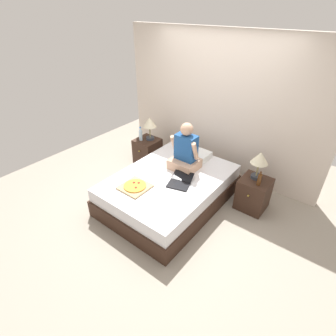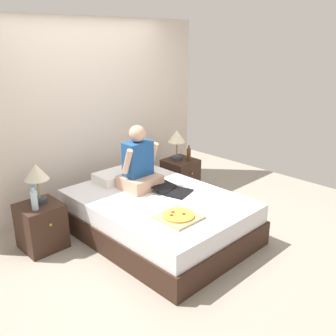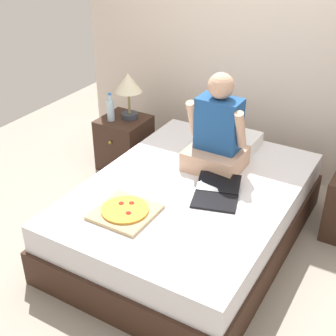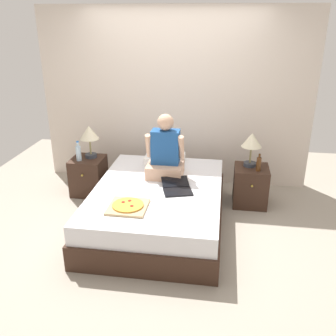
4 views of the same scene
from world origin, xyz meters
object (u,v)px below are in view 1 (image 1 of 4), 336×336
object	(u,v)px
nightstand_right	(253,194)
pizza_box	(135,187)
lamp_on_left_nightstand	(150,124)
laptop	(180,182)
nightstand_left	(148,151)
bed	(169,189)
beer_bottle	(259,180)
water_bottle	(141,135)
lamp_on_right_nightstand	(260,160)
person_seated	(185,152)

from	to	relation	value
nightstand_right	pizza_box	size ratio (longest dim) A/B	1.31
lamp_on_left_nightstand	laptop	xyz separation A→B (m)	(1.31, -0.80, -0.34)
lamp_on_left_nightstand	nightstand_right	distance (m)	2.28
nightstand_right	laptop	xyz separation A→B (m)	(-0.89, -0.75, 0.25)
nightstand_left	nightstand_right	size ratio (longest dim) A/B	1.00
bed	beer_bottle	world-z (taller)	beer_bottle
water_bottle	pizza_box	bearing A→B (deg)	-49.94
beer_bottle	laptop	xyz separation A→B (m)	(-0.96, -0.65, -0.10)
lamp_on_right_nightstand	lamp_on_left_nightstand	bearing A→B (deg)	180.00
lamp_on_left_nightstand	nightstand_left	bearing A→B (deg)	-128.62
beer_bottle	pizza_box	bearing A→B (deg)	-140.72
nightstand_left	laptop	world-z (taller)	laptop
bed	lamp_on_right_nightstand	world-z (taller)	lamp_on_right_nightstand
water_bottle	bed	bearing A→B (deg)	-27.43
nightstand_right	lamp_on_right_nightstand	size ratio (longest dim) A/B	1.16
lamp_on_left_nightstand	person_seated	xyz separation A→B (m)	(1.11, -0.39, -0.07)
nightstand_left	pizza_box	xyz separation A→B (m)	(0.90, -1.25, 0.25)
person_seated	laptop	distance (m)	0.53
bed	lamp_on_right_nightstand	size ratio (longest dim) A/B	4.63
bed	laptop	xyz separation A→B (m)	(0.23, -0.04, 0.27)
bed	lamp_on_left_nightstand	distance (m)	1.45
nightstand_left	lamp_on_right_nightstand	size ratio (longest dim) A/B	1.16
lamp_on_left_nightstand	nightstand_right	size ratio (longest dim) A/B	0.86
water_bottle	person_seated	world-z (taller)	person_seated
lamp_on_right_nightstand	bed	bearing A→B (deg)	-145.01
nightstand_left	person_seated	xyz separation A→B (m)	(1.15, -0.34, 0.52)
water_bottle	laptop	bearing A→B (deg)	-24.84
nightstand_left	laptop	xyz separation A→B (m)	(1.35, -0.75, 0.25)
person_seated	lamp_on_left_nightstand	bearing A→B (deg)	160.63
nightstand_left	pizza_box	world-z (taller)	pizza_box
lamp_on_left_nightstand	person_seated	distance (m)	1.18
lamp_on_right_nightstand	person_seated	distance (m)	1.13
lamp_on_right_nightstand	pizza_box	size ratio (longest dim) A/B	1.12
nightstand_right	beer_bottle	size ratio (longest dim) A/B	2.27
beer_bottle	person_seated	xyz separation A→B (m)	(-1.16, -0.24, 0.16)
water_bottle	person_seated	size ratio (longest dim) A/B	0.35
bed	person_seated	distance (m)	0.65
person_seated	laptop	xyz separation A→B (m)	(0.20, -0.41, -0.27)
lamp_on_left_nightstand	laptop	distance (m)	1.57
lamp_on_left_nightstand	nightstand_right	xyz separation A→B (m)	(2.20, -0.05, -0.59)
lamp_on_left_nightstand	lamp_on_right_nightstand	bearing A→B (deg)	0.00
water_bottle	laptop	xyz separation A→B (m)	(1.43, -0.66, -0.12)
bed	laptop	world-z (taller)	laptop
nightstand_left	person_seated	size ratio (longest dim) A/B	0.67
bed	lamp_on_left_nightstand	size ratio (longest dim) A/B	4.63
nightstand_left	lamp_on_left_nightstand	bearing A→B (deg)	51.38
laptop	water_bottle	bearing A→B (deg)	155.16
water_bottle	nightstand_right	size ratio (longest dim) A/B	0.53
bed	water_bottle	world-z (taller)	water_bottle
nightstand_left	beer_bottle	distance (m)	2.34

